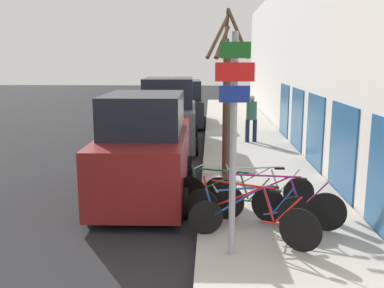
% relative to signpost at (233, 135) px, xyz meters
% --- Properties ---
extents(ground_plane, '(80.00, 80.00, 0.00)m').
position_rel_signpost_xyz_m(ground_plane, '(-1.56, 8.10, -2.08)').
color(ground_plane, black).
extents(sidewalk_curb, '(3.20, 32.00, 0.15)m').
position_rel_signpost_xyz_m(sidewalk_curb, '(1.04, 10.90, -2.00)').
color(sidewalk_curb, '#ADA89E').
rests_on(sidewalk_curb, ground).
extents(building_facade, '(0.23, 32.00, 6.50)m').
position_rel_signpost_xyz_m(building_facade, '(2.78, 10.83, 1.14)').
color(building_facade, silver).
rests_on(building_facade, ground).
extents(signpost, '(0.57, 0.12, 3.45)m').
position_rel_signpost_xyz_m(signpost, '(0.00, 0.00, 0.00)').
color(signpost, '#939399').
rests_on(signpost, sidewalk_curb).
extents(bicycle_0, '(2.20, 1.40, 0.99)m').
position_rel_signpost_xyz_m(bicycle_0, '(0.32, 0.66, -1.51)').
color(bicycle_0, black).
rests_on(bicycle_0, sidewalk_curb).
extents(bicycle_1, '(2.21, 0.55, 0.86)m').
position_rel_signpost_xyz_m(bicycle_1, '(0.38, 0.94, -1.56)').
color(bicycle_1, black).
rests_on(bicycle_1, sidewalk_curb).
extents(bicycle_2, '(2.48, 0.78, 0.98)m').
position_rel_signpost_xyz_m(bicycle_2, '(0.86, 1.29, -1.51)').
color(bicycle_2, black).
rests_on(bicycle_2, sidewalk_curb).
extents(bicycle_3, '(2.11, 1.07, 0.94)m').
position_rel_signpost_xyz_m(bicycle_3, '(0.02, 1.79, -1.53)').
color(bicycle_3, black).
rests_on(bicycle_3, sidewalk_curb).
extents(bicycle_4, '(2.31, 0.44, 0.89)m').
position_rel_signpost_xyz_m(bicycle_4, '(0.67, 2.25, -1.54)').
color(bicycle_4, black).
rests_on(bicycle_4, sidewalk_curb).
extents(parked_car_0, '(2.17, 4.77, 2.44)m').
position_rel_signpost_xyz_m(parked_car_0, '(-1.86, 3.39, -0.97)').
color(parked_car_0, maroon).
rests_on(parked_car_0, ground).
extents(parked_car_1, '(2.26, 4.66, 2.56)m').
position_rel_signpost_xyz_m(parked_car_1, '(-1.86, 9.12, -0.93)').
color(parked_car_1, '#51565B').
rests_on(parked_car_1, ground).
extents(parked_car_2, '(2.28, 4.70, 2.22)m').
position_rel_signpost_xyz_m(parked_car_2, '(-1.70, 14.61, -1.07)').
color(parked_car_2, black).
rests_on(parked_car_2, ground).
extents(pedestrian_near, '(0.44, 0.39, 1.75)m').
position_rel_signpost_xyz_m(pedestrian_near, '(1.18, 9.58, -0.91)').
color(pedestrian_near, '#1E2338').
rests_on(pedestrian_near, sidewalk_curb).
extents(street_tree, '(1.07, 2.13, 4.29)m').
position_rel_signpost_xyz_m(street_tree, '(0.05, 4.46, 0.14)').
color(street_tree, '#4C3828').
rests_on(street_tree, sidewalk_curb).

